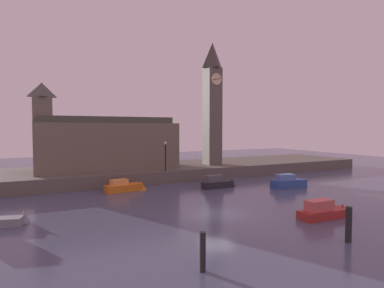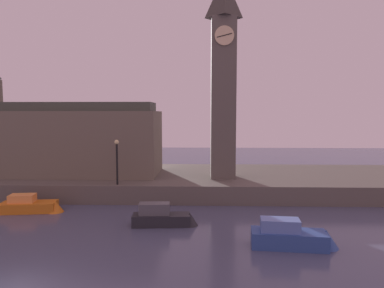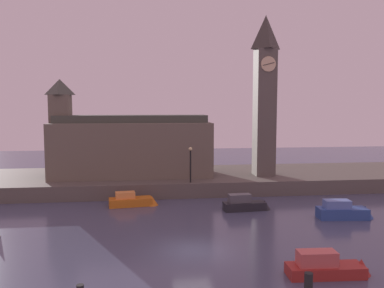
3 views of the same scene
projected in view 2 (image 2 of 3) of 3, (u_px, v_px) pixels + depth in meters
name	position (u px, v px, depth m)	size (l,w,h in m)	color
far_embankment	(115.00, 181.00, 33.36)	(70.00, 12.00, 1.50)	#5B544C
clock_tower	(223.00, 75.00, 30.22)	(2.31, 2.35, 17.29)	#5B544C
parliament_hall	(61.00, 138.00, 32.65)	(17.17, 6.14, 10.45)	#6B6051
streetlamp	(117.00, 156.00, 27.70)	(0.36, 0.36, 3.56)	black
boat_tour_blue	(295.00, 237.00, 18.76)	(4.74, 1.87, 1.55)	#2D4C93
boat_patrol_orange	(35.00, 206.00, 25.49)	(4.68, 1.97, 1.37)	orange
boat_barge_dark	(166.00, 217.00, 22.43)	(4.29, 1.49, 1.50)	#232328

